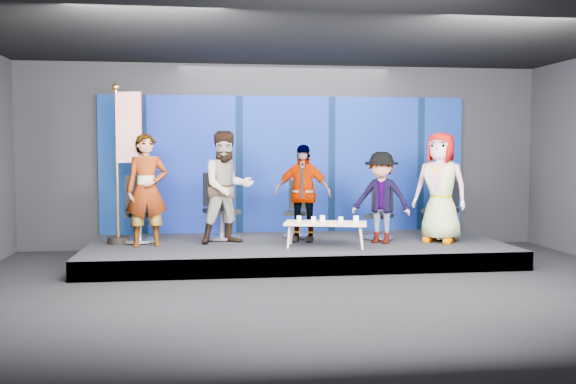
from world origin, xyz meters
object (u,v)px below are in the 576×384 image
panelist_b (227,187)px  panelist_e (440,187)px  mug_c (322,218)px  coffee_table (326,224)px  flag_stand (124,159)px  panelist_c (302,193)px  mug_e (356,219)px  chair_b (220,217)px  panelist_d (381,198)px  chair_a (139,220)px  mug_a (299,218)px  panelist_a (147,190)px  chair_d (380,221)px  mug_d (341,220)px  chair_e (441,217)px  chair_c (299,219)px

panelist_b → panelist_e: bearing=-22.9°
panelist_b → mug_c: size_ratio=19.03×
coffee_table → flag_stand: size_ratio=0.53×
panelist_e → flag_stand: (-5.32, 0.47, 0.48)m
panelist_e → flag_stand: 5.36m
panelist_c → mug_e: bearing=-28.8°
chair_b → panelist_c: (1.40, -0.43, 0.45)m
panelist_c → flag_stand: (-3.00, 0.06, 0.58)m
panelist_d → mug_c: panelist_d is taller
chair_b → panelist_b: (0.10, -0.50, 0.56)m
panelist_c → panelist_d: (1.29, -0.38, -0.06)m
flag_stand → chair_b: bearing=26.7°
chair_a → panelist_c: (2.79, -0.24, 0.46)m
chair_a → coffee_table: chair_a is taller
panelist_d → mug_a: (-1.42, -0.10, -0.32)m
mug_a → mug_e: bearing=-18.2°
panelist_a → mug_e: size_ratio=17.23×
chair_d → mug_a: chair_d is taller
chair_b → mug_a: bearing=-53.5°
mug_d → chair_b: bearing=147.5°
panelist_b → mug_e: bearing=-36.6°
panelist_b → panelist_e: panelist_b is taller
panelist_b → coffee_table: size_ratio=1.34×
chair_e → mug_d: (-2.02, -0.85, 0.07)m
coffee_table → mug_d: (0.23, -0.10, 0.08)m
chair_e → chair_c: bearing=-151.1°
panelist_b → mug_a: panelist_b is taller
mug_a → flag_stand: 3.08m
chair_a → chair_e: size_ratio=0.98×
chair_a → chair_e: (5.32, -0.18, 0.01)m
chair_c → mug_d: 1.38m
coffee_table → mug_c: (-0.04, 0.09, 0.08)m
panelist_b → chair_c: (1.31, 0.57, -0.61)m
chair_b → panelist_d: bearing=-34.4°
panelist_e → mug_d: bearing=-129.2°
panelist_d → mug_a: size_ratio=17.80×
mug_e → panelist_b: bearing=161.0°
panelist_a → chair_d: (4.01, 0.34, -0.61)m
panelist_a → panelist_d: 3.91m
panelist_b → flag_stand: size_ratio=0.71×
chair_b → panelist_e: 3.85m
mug_a → mug_c: size_ratio=0.87×
panelist_b → chair_a: bearing=150.5°
mug_c → mug_e: mug_e is taller
chair_d → panelist_e: 1.22m
chair_e → mug_e: size_ratio=10.85×
chair_c → mug_a: bearing=-81.5°
mug_a → mug_e: 0.94m
mug_c → chair_c: bearing=101.6°
panelist_b → panelist_c: panelist_b is taller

